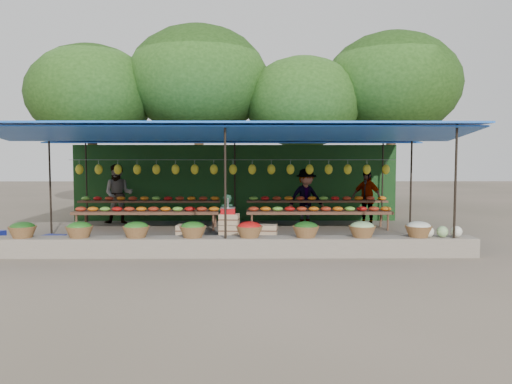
{
  "coord_description": "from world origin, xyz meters",
  "views": [
    {
      "loc": [
        0.55,
        -13.24,
        2.1
      ],
      "look_at": [
        0.66,
        0.2,
        1.16
      ],
      "focal_mm": 35.0,
      "sensor_mm": 36.0,
      "label": 1
    }
  ],
  "objects_px": {
    "crate_counter": "(228,233)",
    "blue_crate_front": "(53,241)",
    "weighing_scale": "(228,210)",
    "vendor_seated": "(227,219)"
  },
  "relations": [
    {
      "from": "weighing_scale",
      "to": "blue_crate_front",
      "type": "height_order",
      "value": "weighing_scale"
    },
    {
      "from": "crate_counter",
      "to": "weighing_scale",
      "type": "distance_m",
      "value": 0.55
    },
    {
      "from": "crate_counter",
      "to": "weighing_scale",
      "type": "xyz_separation_m",
      "value": [
        0.0,
        -0.0,
        0.55
      ]
    },
    {
      "from": "weighing_scale",
      "to": "vendor_seated",
      "type": "height_order",
      "value": "vendor_seated"
    },
    {
      "from": "weighing_scale",
      "to": "blue_crate_front",
      "type": "distance_m",
      "value": 4.14
    },
    {
      "from": "weighing_scale",
      "to": "blue_crate_front",
      "type": "bearing_deg",
      "value": -178.65
    },
    {
      "from": "blue_crate_front",
      "to": "crate_counter",
      "type": "bearing_deg",
      "value": 16.77
    },
    {
      "from": "vendor_seated",
      "to": "blue_crate_front",
      "type": "xyz_separation_m",
      "value": [
        -4.02,
        -0.53,
        -0.46
      ]
    },
    {
      "from": "crate_counter",
      "to": "blue_crate_front",
      "type": "xyz_separation_m",
      "value": [
        -4.07,
        -0.1,
        -0.17
      ]
    },
    {
      "from": "crate_counter",
      "to": "weighing_scale",
      "type": "relative_size",
      "value": 6.35
    }
  ]
}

